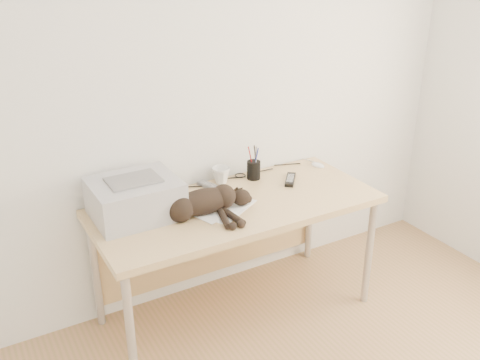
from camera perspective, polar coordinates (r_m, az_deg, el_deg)
wall_back at (r=3.08m, az=-3.73°, el=9.58°), size 3.50×0.00×3.50m
desk at (r=3.10m, az=-1.15°, el=-4.03°), size 1.60×0.70×0.74m
printer at (r=2.85m, az=-11.14°, el=-1.89°), size 0.45×0.38×0.21m
papers at (r=2.92m, az=-2.06°, el=-2.90°), size 0.43×0.37×0.01m
cat at (r=2.82m, az=-4.21°, el=-2.56°), size 0.65×0.31×0.15m
mug at (r=3.20m, az=-2.03°, el=0.51°), size 0.15×0.15×0.10m
pen_cup at (r=3.25m, az=1.46°, el=1.11°), size 0.08×0.08×0.21m
remote_grey at (r=3.15m, az=-3.20°, el=-0.67°), size 0.10×0.19×0.02m
remote_black at (r=3.25m, az=5.39°, el=0.04°), size 0.16×0.17×0.02m
mouse at (r=3.49m, az=8.31°, el=1.73°), size 0.08×0.11×0.03m
cable_tangle at (r=3.22m, az=-3.07°, el=-0.21°), size 1.36×0.07×0.01m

